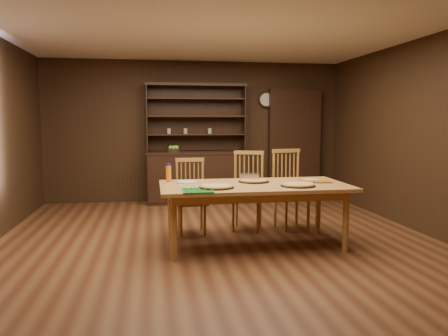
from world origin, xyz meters
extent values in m
plane|color=brown|center=(0.00, 0.00, 0.00)|extent=(6.00, 6.00, 0.00)
plane|color=white|center=(0.00, 0.00, 2.60)|extent=(6.00, 6.00, 0.00)
plane|color=#361F11|center=(0.00, 3.00, 1.30)|extent=(5.50, 0.00, 5.50)
plane|color=#361F11|center=(0.00, -3.00, 1.30)|extent=(5.50, 0.00, 5.50)
plane|color=#361F11|center=(2.75, 0.00, 1.30)|extent=(0.00, 6.00, 6.00)
cube|color=black|center=(0.00, 2.74, 0.45)|extent=(1.80, 0.50, 0.90)
cube|color=black|center=(0.00, 2.74, 0.92)|extent=(1.84, 0.52, 0.04)
cube|color=black|center=(0.00, 2.97, 1.55)|extent=(1.80, 0.02, 1.20)
cube|color=black|center=(-0.89, 2.82, 1.55)|extent=(0.02, 0.32, 1.20)
cube|color=black|center=(0.89, 2.82, 1.55)|extent=(0.02, 0.32, 1.20)
cube|color=black|center=(0.00, 2.82, 2.15)|extent=(1.84, 0.34, 0.05)
cylinder|color=gray|center=(-0.50, 2.82, 1.31)|extent=(0.07, 0.07, 0.10)
cylinder|color=gray|center=(-0.20, 2.82, 1.31)|extent=(0.07, 0.07, 0.10)
cube|color=black|center=(1.90, 2.90, 1.05)|extent=(1.00, 0.18, 2.10)
cylinder|color=black|center=(1.35, 2.96, 1.90)|extent=(0.30, 0.04, 0.30)
cylinder|color=beige|center=(1.35, 2.94, 1.90)|extent=(0.24, 0.01, 0.24)
cube|color=#CC8946|center=(0.39, -0.19, 0.73)|extent=(2.22, 1.11, 0.04)
cylinder|color=#CC8946|center=(-0.59, -0.61, 0.35)|extent=(0.07, 0.07, 0.71)
cylinder|color=#CC8946|center=(-0.59, 0.23, 0.35)|extent=(0.07, 0.07, 0.71)
cylinder|color=#CC8946|center=(1.36, -0.61, 0.35)|extent=(0.07, 0.07, 0.71)
cylinder|color=#CC8946|center=(1.36, 0.23, 0.35)|extent=(0.07, 0.07, 0.71)
cube|color=#A27737|center=(-0.30, 0.52, 0.42)|extent=(0.42, 0.40, 0.04)
cylinder|color=#A27737|center=(-0.45, 0.37, 0.20)|extent=(0.04, 0.04, 0.40)
cylinder|color=#A27737|center=(-0.46, 0.66, 0.20)|extent=(0.04, 0.04, 0.40)
cylinder|color=#A27737|center=(-0.14, 0.38, 0.20)|extent=(0.04, 0.04, 0.40)
cylinder|color=#A27737|center=(-0.15, 0.67, 0.20)|extent=(0.04, 0.04, 0.40)
cube|color=#A27737|center=(-0.30, 0.69, 0.97)|extent=(0.39, 0.05, 0.05)
cube|color=#A27737|center=(0.48, 0.61, 0.46)|extent=(0.56, 0.55, 0.04)
cylinder|color=#A27737|center=(0.26, 0.51, 0.22)|extent=(0.04, 0.04, 0.44)
cylinder|color=#A27737|center=(0.37, 0.81, 0.22)|extent=(0.04, 0.04, 0.44)
cylinder|color=#A27737|center=(0.58, 0.40, 0.22)|extent=(0.04, 0.04, 0.44)
cylinder|color=#A27737|center=(0.69, 0.70, 0.22)|extent=(0.04, 0.04, 0.44)
cube|color=#A27737|center=(0.54, 0.78, 1.06)|extent=(0.41, 0.17, 0.05)
cube|color=#A27737|center=(1.11, 0.57, 0.46)|extent=(0.53, 0.51, 0.04)
cylinder|color=#A27737|center=(0.97, 0.38, 0.22)|extent=(0.04, 0.04, 0.44)
cylinder|color=#A27737|center=(0.91, 0.70, 0.22)|extent=(0.04, 0.04, 0.44)
cylinder|color=#A27737|center=(1.31, 0.45, 0.22)|extent=(0.04, 0.04, 0.44)
cylinder|color=#A27737|center=(1.25, 0.76, 0.22)|extent=(0.04, 0.04, 0.44)
cube|color=#A27737|center=(1.07, 0.75, 1.08)|extent=(0.43, 0.12, 0.05)
cylinder|color=black|center=(-0.10, -0.41, 0.76)|extent=(0.40, 0.40, 0.01)
cylinder|color=#E9BF63|center=(-0.10, -0.41, 0.77)|extent=(0.37, 0.37, 0.02)
torus|color=#C49046|center=(-0.10, -0.41, 0.77)|extent=(0.38, 0.38, 0.03)
cylinder|color=black|center=(0.85, -0.42, 0.76)|extent=(0.40, 0.40, 0.01)
cylinder|color=#E9BF63|center=(0.85, -0.42, 0.77)|extent=(0.37, 0.37, 0.02)
torus|color=#C49046|center=(0.85, -0.42, 0.77)|extent=(0.38, 0.38, 0.03)
cylinder|color=black|center=(0.43, 0.00, 0.76)|extent=(0.38, 0.38, 0.01)
cylinder|color=#E9BF63|center=(0.43, 0.00, 0.77)|extent=(0.34, 0.34, 0.02)
torus|color=#C49046|center=(0.43, 0.00, 0.77)|extent=(0.35, 0.35, 0.03)
cylinder|color=white|center=(-0.39, 0.06, 0.76)|extent=(0.26, 0.26, 0.01)
torus|color=#344C9D|center=(-0.39, 0.06, 0.76)|extent=(0.27, 0.27, 0.01)
cylinder|color=white|center=(1.17, 0.01, 0.76)|extent=(0.24, 0.24, 0.01)
torus|color=#344C9D|center=(1.17, 0.01, 0.76)|extent=(0.24, 0.24, 0.01)
cube|color=silver|center=(0.41, 0.11, 0.80)|extent=(0.28, 0.24, 0.09)
cylinder|color=orange|center=(-0.61, 0.17, 0.85)|extent=(0.06, 0.06, 0.20)
cylinder|color=#13199F|center=(-0.61, 0.17, 0.97)|extent=(0.04, 0.04, 0.03)
cube|color=red|center=(1.25, -0.16, 0.76)|extent=(0.22, 0.22, 0.02)
cube|color=red|center=(1.04, -0.14, 0.76)|extent=(0.30, 0.30, 0.02)
cylinder|color=black|center=(-0.43, 2.69, 0.97)|extent=(0.28, 0.28, 0.06)
sphere|color=#97C735|center=(-0.48, 2.69, 1.02)|extent=(0.08, 0.08, 0.08)
sphere|color=#97C735|center=(-0.40, 2.72, 1.02)|extent=(0.08, 0.08, 0.08)
sphere|color=#97C735|center=(-0.43, 2.64, 1.02)|extent=(0.08, 0.08, 0.08)
sphere|color=#97C735|center=(-0.37, 2.67, 1.02)|extent=(0.08, 0.08, 0.08)
camera|label=1|loc=(-0.79, -5.19, 1.50)|focal=35.00mm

